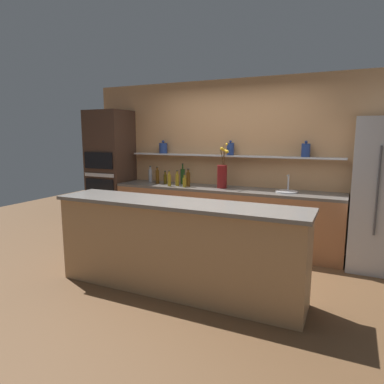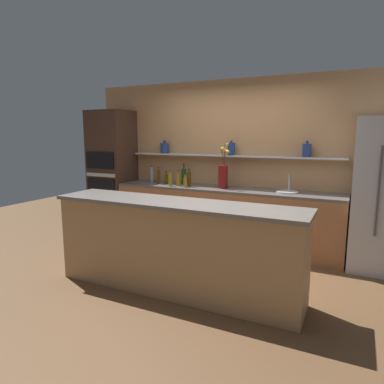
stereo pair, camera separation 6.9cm
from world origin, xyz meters
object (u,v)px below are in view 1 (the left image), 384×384
at_px(bottle_spirit_1, 157,176).
at_px(bottle_oil_7, 185,182).
at_px(oven_tower, 111,172).
at_px(bottle_oil_4, 169,180).
at_px(sink_fixture, 287,191).
at_px(bottle_oil_5, 165,179).
at_px(bottle_oil_6, 177,180).
at_px(bottle_spirit_3, 188,179).
at_px(bottle_wine_2, 183,176).
at_px(bottle_spirit_0, 150,175).
at_px(flower_vase, 222,175).

height_order(bottle_spirit_1, bottle_oil_7, bottle_spirit_1).
bearing_deg(oven_tower, bottle_oil_4, -7.93).
bearing_deg(sink_fixture, bottle_oil_7, -173.22).
height_order(sink_fixture, bottle_oil_5, sink_fixture).
bearing_deg(bottle_oil_6, bottle_spirit_3, 2.63).
distance_m(sink_fixture, bottle_oil_7, 1.56).
height_order(oven_tower, bottle_wine_2, oven_tower).
height_order(bottle_oil_5, bottle_oil_6, bottle_oil_6).
xyz_separation_m(bottle_spirit_0, bottle_oil_5, (0.33, -0.07, -0.03)).
relative_size(bottle_spirit_1, bottle_oil_6, 1.15).
height_order(flower_vase, bottle_oil_6, flower_vase).
relative_size(flower_vase, bottle_wine_2, 2.02).
relative_size(bottle_spirit_3, bottle_oil_5, 1.30).
bearing_deg(bottle_spirit_1, bottle_oil_7, -15.17).
xyz_separation_m(sink_fixture, bottle_spirit_1, (-2.14, -0.02, 0.10)).
distance_m(bottle_oil_6, bottle_oil_7, 0.19).
distance_m(bottle_spirit_0, bottle_spirit_1, 0.23).
bearing_deg(oven_tower, bottle_wine_2, 7.12).
bearing_deg(bottle_oil_4, bottle_spirit_1, 152.19).
relative_size(oven_tower, flower_vase, 3.12).
bearing_deg(bottle_oil_5, bottle_oil_6, -22.99).
height_order(bottle_spirit_0, bottle_spirit_1, bottle_spirit_1).
height_order(bottle_wine_2, bottle_oil_6, bottle_wine_2).
bearing_deg(flower_vase, bottle_oil_4, -167.75).
bearing_deg(bottle_oil_7, flower_vase, 16.81).
relative_size(bottle_spirit_0, bottle_spirit_3, 0.99).
xyz_separation_m(bottle_spirit_1, bottle_oil_5, (0.13, 0.04, -0.04)).
relative_size(bottle_oil_4, bottle_oil_7, 1.20).
bearing_deg(sink_fixture, bottle_oil_6, -176.40).
xyz_separation_m(sink_fixture, bottle_oil_7, (-1.55, -0.18, 0.06)).
bearing_deg(bottle_spirit_1, bottle_wine_2, 25.29).
xyz_separation_m(bottle_wine_2, bottle_oil_7, (0.20, -0.34, -0.05)).
bearing_deg(sink_fixture, bottle_spirit_3, -176.27).
height_order(sink_fixture, bottle_spirit_3, bottle_spirit_3).
bearing_deg(bottle_oil_7, bottle_wine_2, 120.66).
bearing_deg(bottle_wine_2, bottle_spirit_3, -48.66).
relative_size(oven_tower, sink_fixture, 6.94).
xyz_separation_m(bottle_spirit_1, bottle_oil_6, (0.42, -0.08, -0.02)).
bearing_deg(bottle_spirit_0, bottle_wine_2, 7.41).
distance_m(bottle_wine_2, bottle_oil_7, 0.40).
height_order(bottle_spirit_1, bottle_spirit_3, bottle_spirit_1).
bearing_deg(bottle_oil_6, sink_fixture, 3.60).
height_order(bottle_spirit_3, bottle_oil_4, bottle_spirit_3).
relative_size(bottle_oil_4, bottle_oil_6, 1.01).
relative_size(sink_fixture, bottle_oil_5, 1.41).
xyz_separation_m(bottle_spirit_0, bottle_spirit_3, (0.82, -0.18, 0.00)).
height_order(bottle_oil_5, bottle_oil_7, bottle_oil_5).
height_order(bottle_wine_2, bottle_spirit_3, bottle_wine_2).
xyz_separation_m(flower_vase, bottle_oil_4, (-0.83, -0.18, -0.10)).
height_order(bottle_oil_4, bottle_oil_7, bottle_oil_4).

